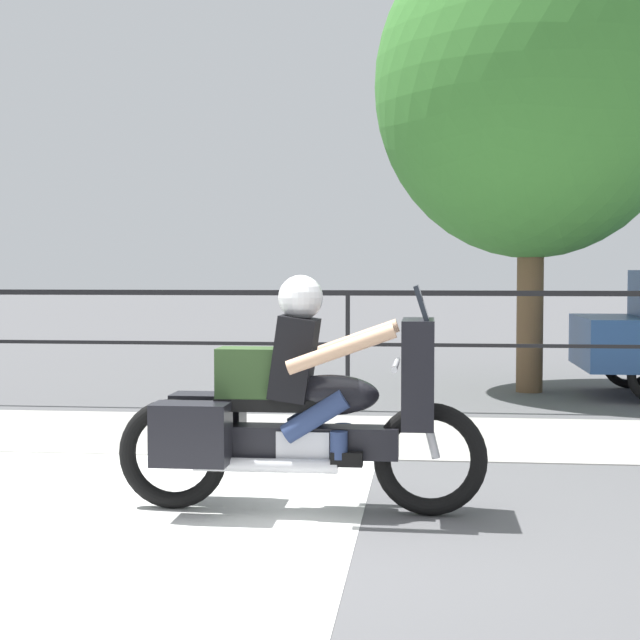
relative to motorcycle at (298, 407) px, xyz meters
The scene contains 6 objects.
ground_plane 0.81m from the motorcycle, 97.98° to the right, with size 120.00×120.00×0.00m, color #565659.
sidewalk_band 3.06m from the motorcycle, 91.13° to the left, with size 44.00×2.40×0.01m, color #A8A59E.
crosswalk_band 1.66m from the motorcycle, 155.74° to the right, with size 3.59×6.00×0.01m, color silver.
fence_railing 4.67m from the motorcycle, 90.73° to the left, with size 36.00×0.05×1.34m.
motorcycle is the anchor object (origin of this frame).
tree_behind_sign 7.62m from the motorcycle, 71.98° to the left, with size 4.01×4.01×6.13m.
Camera 1 is at (0.88, -5.79, 1.56)m, focal length 55.00 mm.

